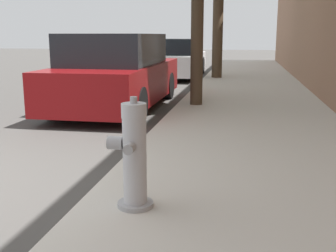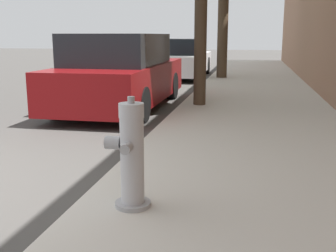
% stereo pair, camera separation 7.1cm
% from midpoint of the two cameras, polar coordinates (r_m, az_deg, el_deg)
% --- Properties ---
extents(sidewalk_slab, '(2.82, 40.00, 0.14)m').
position_cam_midpoint_polar(sidewalk_slab, '(3.48, 12.36, -11.32)').
color(sidewalk_slab, beige).
rests_on(sidewalk_slab, ground_plane).
extents(fire_hydrant, '(0.35, 0.37, 0.86)m').
position_cam_midpoint_polar(fire_hydrant, '(3.21, -4.35, -4.17)').
color(fire_hydrant, '#97979C').
rests_on(fire_hydrant, sidewalk_slab).
extents(parked_car_near, '(1.71, 4.45, 1.46)m').
position_cam_midpoint_polar(parked_car_near, '(8.47, -6.11, 7.12)').
color(parked_car_near, maroon).
rests_on(parked_car_near, ground_plane).
extents(parked_car_mid, '(1.69, 4.55, 1.32)m').
position_cam_midpoint_polar(parked_car_mid, '(14.79, 1.87, 9.11)').
color(parked_car_mid, silver).
rests_on(parked_car_mid, ground_plane).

